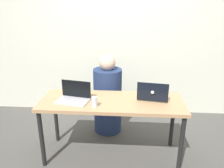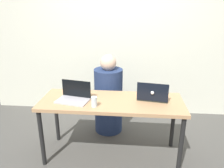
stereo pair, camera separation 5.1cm
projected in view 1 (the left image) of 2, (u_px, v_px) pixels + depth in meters
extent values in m
plane|color=#494844|center=(112.00, 154.00, 2.79)|extent=(12.00, 12.00, 0.00)
cube|color=silver|center=(118.00, 38.00, 3.58)|extent=(4.50, 0.10, 2.58)
cube|color=tan|center=(112.00, 102.00, 2.54)|extent=(1.66, 0.61, 0.04)
cylinder|color=black|center=(42.00, 139.00, 2.48)|extent=(0.05, 0.05, 0.71)
cylinder|color=black|center=(181.00, 145.00, 2.37)|extent=(0.05, 0.05, 0.71)
cylinder|color=black|center=(56.00, 118.00, 2.96)|extent=(0.05, 0.05, 0.71)
cylinder|color=black|center=(172.00, 122.00, 2.86)|extent=(0.05, 0.05, 0.71)
cylinder|color=navy|center=(108.00, 101.00, 3.19)|extent=(0.50, 0.50, 0.95)
sphere|color=beige|center=(107.00, 63.00, 3.00)|extent=(0.23, 0.23, 0.23)
cube|color=#B6B1B7|center=(73.00, 101.00, 2.49)|extent=(0.40, 0.29, 0.02)
cube|color=black|center=(76.00, 89.00, 2.56)|extent=(0.35, 0.08, 0.20)
sphere|color=white|center=(77.00, 88.00, 2.57)|extent=(0.04, 0.04, 0.04)
cube|color=#353C35|center=(153.00, 97.00, 2.60)|extent=(0.38, 0.28, 0.02)
cube|color=black|center=(153.00, 92.00, 2.45)|extent=(0.35, 0.06, 0.21)
sphere|color=white|center=(152.00, 92.00, 2.44)|extent=(0.04, 0.04, 0.04)
cylinder|color=silver|center=(95.00, 102.00, 2.35)|extent=(0.06, 0.06, 0.11)
cylinder|color=silver|center=(95.00, 104.00, 2.36)|extent=(0.06, 0.06, 0.06)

